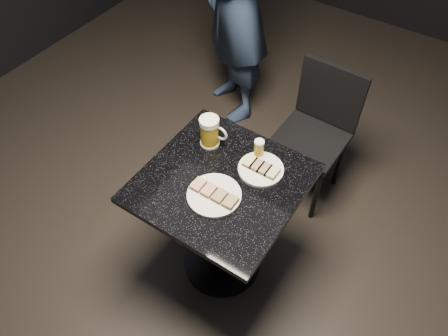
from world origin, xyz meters
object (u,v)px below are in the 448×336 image
Objects in this scene: plate_small at (261,169)px; beer_tumbler at (259,149)px; beer_mug at (210,132)px; chair at (317,128)px; plate_large at (214,195)px; table at (222,212)px.

beer_tumbler is at bearing 127.82° from plate_small.
beer_mug reaches higher than chair.
chair is at bearing 88.92° from plate_small.
plate_large is 1.14× the size of plate_small.
beer_tumbler is at bearing -96.56° from chair.
table is 4.75× the size of beer_mug.
table is 0.87× the size of chair.
beer_mug is 1.61× the size of beer_tumbler.
beer_mug is at bearing 177.45° from plate_small.
plate_large is at bearing -111.24° from plate_small.
beer_mug reaches higher than beer_tumbler.
table is at bearing -127.00° from plate_small.
plate_small is at bearing -91.08° from chair.
plate_large is 0.28× the size of chair.
plate_large is 0.33m from beer_mug.
plate_large and plate_small have the same top height.
beer_tumbler is at bearing 13.82° from beer_mug.
table is 0.40m from beer_mug.
beer_mug is at bearing -166.18° from beer_tumbler.
plate_small reaches higher than table.
chair reaches higher than beer_tumbler.
table is at bearing 103.21° from plate_large.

